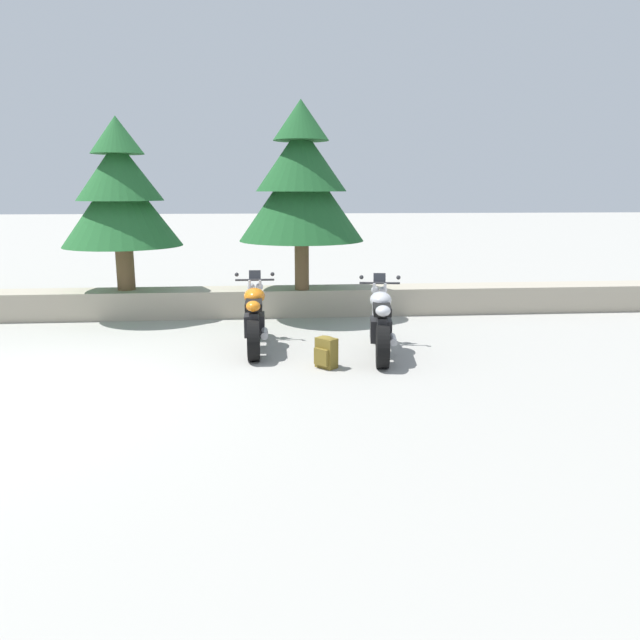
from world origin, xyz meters
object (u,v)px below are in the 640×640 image
(motorcycle_orange_near_left, at_px, (255,319))
(rider_backpack, at_px, (326,351))
(pine_tree_mid_right, at_px, (301,183))
(motorcycle_silver_centre, at_px, (381,324))
(pine_tree_mid_left, at_px, (120,193))

(motorcycle_orange_near_left, height_order, rider_backpack, motorcycle_orange_near_left)
(motorcycle_orange_near_left, distance_m, pine_tree_mid_right, 3.40)
(motorcycle_orange_near_left, bearing_deg, motorcycle_silver_centre, -15.15)
(rider_backpack, bearing_deg, motorcycle_silver_centre, 36.02)
(rider_backpack, distance_m, pine_tree_mid_left, 5.82)
(motorcycle_orange_near_left, xyz_separation_m, motorcycle_silver_centre, (1.96, -0.53, 0.00))
(pine_tree_mid_left, bearing_deg, rider_backpack, -46.95)
(rider_backpack, relative_size, pine_tree_mid_left, 0.14)
(pine_tree_mid_left, bearing_deg, motorcycle_orange_near_left, -46.09)
(motorcycle_orange_near_left, xyz_separation_m, rider_backpack, (1.04, -1.20, -0.24))
(motorcycle_silver_centre, bearing_deg, pine_tree_mid_left, 144.61)
(motorcycle_orange_near_left, bearing_deg, pine_tree_mid_right, 69.80)
(motorcycle_orange_near_left, xyz_separation_m, pine_tree_mid_left, (-2.63, 2.73, 1.98))
(pine_tree_mid_left, distance_m, pine_tree_mid_right, 3.55)
(rider_backpack, bearing_deg, motorcycle_orange_near_left, 131.00)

